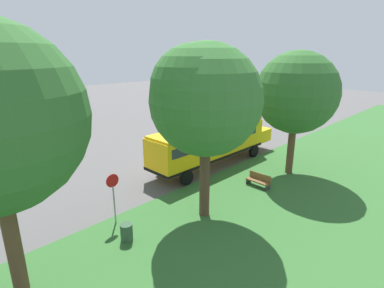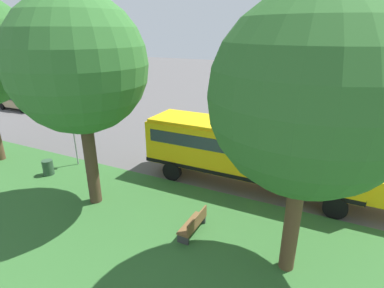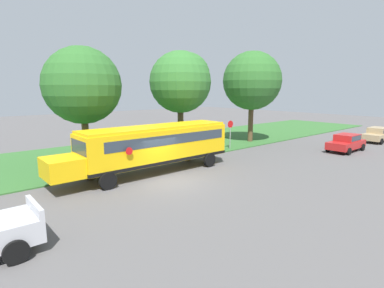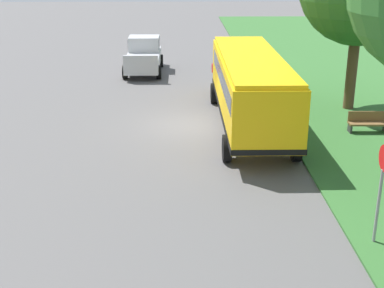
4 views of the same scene
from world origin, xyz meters
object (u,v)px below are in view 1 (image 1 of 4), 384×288
Objects in this scene: stop_sign at (113,193)px; trash_bin at (127,233)px; park_bench at (259,180)px; pickup_truck at (243,119)px; school_bus at (212,141)px; oak_tree_beside_bus at (295,91)px; oak_tree_roadside_mid at (202,97)px.

trash_bin is at bearing 165.38° from stop_sign.
pickup_truck is at bearing -50.87° from park_bench.
stop_sign is (-2.10, 9.84, -0.19)m from school_bus.
pickup_truck is 15.96m from park_bench.
oak_tree_beside_bus is 5.34× the size of park_bench.
stop_sign is 2.16m from trash_bin.
oak_tree_roadside_mid is 7.22m from trash_bin.
trash_bin is at bearing 112.49° from pickup_truck.
trash_bin is (-3.77, 10.28, -1.47)m from school_bus.
trash_bin is (1.29, 12.80, -5.49)m from oak_tree_beside_bus.
oak_tree_roadside_mid is at bearing 126.98° from school_bus.
school_bus is 4.53× the size of stop_sign.
school_bus reaches higher than stop_sign.
park_bench is at bearing -107.30° from stop_sign.
pickup_truck is 14.42m from oak_tree_beside_bus.
oak_tree_roadside_mid is 6.42m from stop_sign.
pickup_truck reaches higher than park_bench.
pickup_truck is 3.35× the size of park_bench.
oak_tree_roadside_mid reaches higher than school_bus.
oak_tree_beside_bus reaches higher than pickup_truck.
oak_tree_beside_bus is 3.14× the size of stop_sign.
park_bench is at bearing -96.66° from trash_bin.
oak_tree_roadside_mid is (-9.90, 17.64, 5.29)m from pickup_truck.
stop_sign is at bearing 108.96° from pickup_truck.
oak_tree_roadside_mid is (-4.70, 6.24, 4.44)m from school_bus.
oak_tree_roadside_mid reaches higher than park_bench.
oak_tree_roadside_mid is 3.27× the size of stop_sign.
trash_bin is at bearing 77.11° from oak_tree_roadside_mid.
oak_tree_beside_bus reaches higher than stop_sign.
stop_sign is 3.04× the size of trash_bin.
oak_tree_roadside_mid is at bearing 87.62° from oak_tree_beside_bus.
stop_sign is (2.60, 3.60, -4.63)m from oak_tree_roadside_mid.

